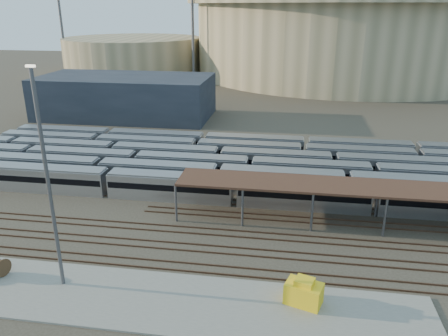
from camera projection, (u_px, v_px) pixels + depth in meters
ground at (236, 230)px, 54.31m from camera, size 420.00×420.00×0.00m
apron at (163, 301)px, 41.12m from camera, size 50.00×9.00×0.20m
subway_trains at (257, 166)px, 70.66m from camera, size 126.55×23.90×3.60m
inspection_shed at (420, 192)px, 53.08m from camera, size 60.30×6.00×5.30m
empty_tracks at (231, 251)px, 49.66m from camera, size 170.00×9.62×0.18m
stadium at (344, 31)px, 174.49m from camera, size 124.00×124.00×32.50m
secondary_arena at (134, 55)px, 180.89m from camera, size 56.00×56.00×14.00m
service_building at (126, 96)px, 108.55m from camera, size 42.00×20.00×10.00m
floodlight_0 at (193, 22)px, 153.25m from camera, size 4.00×1.00×38.40m
floodlight_1 at (61, 21)px, 170.49m from camera, size 4.00×1.00×38.40m
floodlight_3 at (260, 19)px, 196.62m from camera, size 4.00×1.00×38.40m
yard_light_pole at (48, 183)px, 39.84m from camera, size 0.82×0.36×21.46m
yellow_equipment at (304, 293)px, 40.40m from camera, size 3.80×3.00×2.07m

